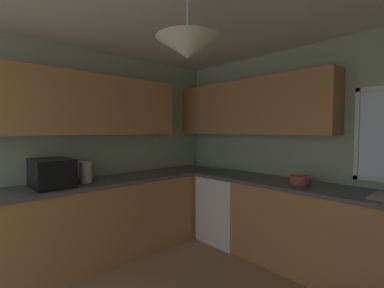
# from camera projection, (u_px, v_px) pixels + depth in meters

# --- Properties ---
(room_shell) EXTENTS (3.95, 3.89, 2.55)m
(room_shell) POSITION_uv_depth(u_px,v_px,m) (203.00, 107.00, 2.48)
(room_shell) COLOR #9EAD8E
(room_shell) RESTS_ON ground_plane
(counter_run_left) EXTENTS (0.65, 3.50, 0.92)m
(counter_run_left) POSITION_uv_depth(u_px,v_px,m) (96.00, 220.00, 3.12)
(counter_run_left) COLOR #AD7542
(counter_run_left) RESTS_ON ground_plane
(counter_run_back) EXTENTS (3.04, 0.65, 0.92)m
(counter_run_back) POSITION_uv_depth(u_px,v_px,m) (313.00, 229.00, 2.83)
(counter_run_back) COLOR #AD7542
(counter_run_back) RESTS_ON ground_plane
(dishwasher) EXTENTS (0.60, 0.60, 0.87)m
(dishwasher) POSITION_uv_depth(u_px,v_px,m) (227.00, 208.00, 3.67)
(dishwasher) COLOR white
(dishwasher) RESTS_ON ground_plane
(microwave) EXTENTS (0.48, 0.36, 0.29)m
(microwave) POSITION_uv_depth(u_px,v_px,m) (52.00, 173.00, 2.78)
(microwave) COLOR black
(microwave) RESTS_ON counter_run_left
(kettle) EXTENTS (0.13, 0.13, 0.23)m
(kettle) POSITION_uv_depth(u_px,v_px,m) (86.00, 172.00, 2.99)
(kettle) COLOR #B7B7BC
(kettle) RESTS_ON counter_run_left
(bowl) EXTENTS (0.20, 0.20, 0.09)m
(bowl) POSITION_uv_depth(u_px,v_px,m) (300.00, 180.00, 2.92)
(bowl) COLOR #B74C42
(bowl) RESTS_ON counter_run_back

